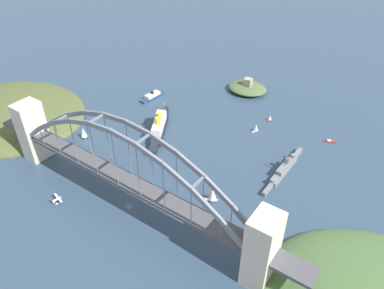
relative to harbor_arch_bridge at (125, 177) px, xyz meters
The scene contains 13 objects.
ground_plane 27.49m from the harbor_arch_bridge, 19.44° to the left, with size 1400.00×1400.00×0.00m, color #2D4256.
harbor_arch_bridge is the anchor object (origin of this frame).
headland_west_shore 191.31m from the harbor_arch_bridge, behind, with size 158.90×138.82×26.50m.
ocean_liner 99.64m from the harbor_arch_bridge, 115.93° to the left, with size 43.68×71.13×19.95m.
naval_cruiser 129.09m from the harbor_arch_bridge, 52.69° to the left, with size 6.92×70.72×17.45m.
harbor_ferry_steamer 165.78m from the harbor_arch_bridge, 124.06° to the left, with size 9.69×33.30×7.58m.
fort_island_mid_harbor 210.25m from the harbor_arch_bridge, 93.96° to the left, with size 43.65×36.69×16.43m.
seaplane_taxiing_near_bridge 59.01m from the harbor_arch_bridge, 149.30° to the right, with size 11.87×8.04×5.27m.
small_boat_0 146.76m from the harbor_arch_bridge, 77.72° to the left, with size 5.14×6.63×8.19m.
small_boat_1 105.03m from the harbor_arch_bridge, 156.50° to the left, with size 9.56×8.16×12.04m.
small_boat_2 65.16m from the harbor_arch_bridge, 40.46° to the left, with size 10.21×7.94×12.70m.
small_boat_3 171.67m from the harbor_arch_bridge, 78.73° to the left, with size 4.49×5.99×6.35m.
small_boat_4 191.34m from the harbor_arch_bridge, 60.32° to the left, with size 10.90×4.78×1.94m.
Camera 1 is at (148.49, -131.24, 195.35)m, focal length 34.56 mm.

